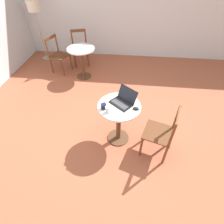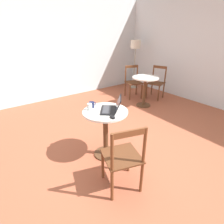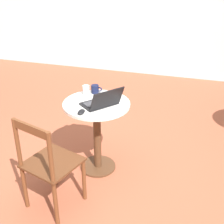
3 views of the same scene
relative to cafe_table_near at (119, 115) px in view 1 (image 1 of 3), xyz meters
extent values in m
plane|color=#9E5138|center=(0.13, -0.21, -0.56)|extent=(16.00, 16.00, 0.00)
cube|color=silver|center=(3.36, -0.21, 0.79)|extent=(0.06, 9.40, 2.70)
cylinder|color=#51331E|center=(0.00, 0.00, -0.55)|extent=(0.37, 0.37, 0.02)
cylinder|color=#51331E|center=(0.00, 0.00, -0.19)|extent=(0.08, 0.08, 0.71)
cylinder|color=silver|center=(0.00, 0.00, 0.18)|extent=(0.65, 0.65, 0.03)
cylinder|color=#51331E|center=(1.94, 1.06, -0.55)|extent=(0.37, 0.37, 0.02)
cylinder|color=#51331E|center=(1.94, 1.06, -0.19)|extent=(0.08, 0.08, 0.71)
cylinder|color=silver|center=(1.94, 1.06, 0.18)|extent=(0.65, 0.65, 0.03)
cylinder|color=brown|center=(-0.31, -0.38, -0.34)|extent=(0.04, 0.04, 0.44)
cylinder|color=brown|center=(0.04, -0.49, -0.34)|extent=(0.04, 0.04, 0.44)
cylinder|color=brown|center=(-0.42, -0.73, -0.34)|extent=(0.04, 0.04, 0.44)
cylinder|color=brown|center=(-0.07, -0.84, -0.34)|extent=(0.04, 0.04, 0.44)
cube|color=#562F1A|center=(-0.19, -0.61, -0.12)|extent=(0.52, 0.52, 0.02)
cylinder|color=brown|center=(-0.42, -0.73, 0.12)|extent=(0.04, 0.04, 0.44)
cylinder|color=brown|center=(-0.07, -0.84, 0.12)|extent=(0.04, 0.04, 0.44)
cube|color=brown|center=(-0.25, -0.78, 0.30)|extent=(0.39, 0.14, 0.07)
cylinder|color=brown|center=(2.51, 1.04, -0.34)|extent=(0.04, 0.04, 0.44)
cylinder|color=brown|center=(2.40, 1.39, -0.34)|extent=(0.04, 0.04, 0.44)
cylinder|color=brown|center=(2.86, 1.15, -0.34)|extent=(0.04, 0.04, 0.44)
cylinder|color=brown|center=(2.75, 1.50, -0.34)|extent=(0.04, 0.04, 0.44)
cube|color=#562F1A|center=(2.63, 1.27, -0.12)|extent=(0.52, 0.52, 0.02)
cylinder|color=brown|center=(2.86, 1.15, 0.12)|extent=(0.04, 0.04, 0.44)
cylinder|color=brown|center=(2.75, 1.50, 0.12)|extent=(0.04, 0.04, 0.44)
cube|color=brown|center=(2.80, 1.33, 0.30)|extent=(0.14, 0.39, 0.07)
cylinder|color=brown|center=(2.28, 1.47, -0.34)|extent=(0.04, 0.04, 0.44)
cylinder|color=brown|center=(1.94, 1.59, -0.34)|extent=(0.04, 0.04, 0.44)
cylinder|color=brown|center=(2.40, 1.82, -0.34)|extent=(0.04, 0.04, 0.44)
cylinder|color=brown|center=(2.06, 1.94, -0.34)|extent=(0.04, 0.04, 0.44)
cube|color=#562F1A|center=(2.17, 1.70, -0.12)|extent=(0.53, 0.53, 0.02)
cylinder|color=brown|center=(2.40, 1.82, 0.12)|extent=(0.04, 0.04, 0.44)
cylinder|color=brown|center=(2.06, 1.94, 0.12)|extent=(0.04, 0.04, 0.44)
cube|color=brown|center=(2.23, 1.88, 0.30)|extent=(0.38, 0.15, 0.07)
cylinder|color=#9E937F|center=(2.87, 2.43, -0.55)|extent=(0.28, 0.28, 0.02)
cylinder|color=#9E937F|center=(2.87, 2.43, 0.09)|extent=(0.02, 0.02, 1.29)
cylinder|color=beige|center=(2.87, 2.43, 0.85)|extent=(0.31, 0.31, 0.25)
cube|color=black|center=(0.03, -0.02, 0.21)|extent=(0.36, 0.38, 0.02)
cube|color=#38383D|center=(0.02, -0.01, 0.22)|extent=(0.26, 0.29, 0.00)
cube|color=black|center=(0.14, -0.11, 0.31)|extent=(0.27, 0.31, 0.19)
cube|color=black|center=(0.14, -0.11, 0.31)|extent=(0.25, 0.28, 0.17)
ellipsoid|color=black|center=(-0.06, -0.25, 0.21)|extent=(0.06, 0.10, 0.03)
cylinder|color=#141938|center=(-0.09, 0.22, 0.24)|extent=(0.08, 0.08, 0.09)
torus|color=#141938|center=(-0.04, 0.22, 0.24)|extent=(0.05, 0.01, 0.05)
cylinder|color=silver|center=(-0.16, 0.15, 0.25)|extent=(0.07, 0.07, 0.10)
camera|label=1|loc=(-1.95, -0.10, 1.89)|focal=28.00mm
camera|label=2|loc=(-1.27, -1.86, 1.22)|focal=28.00mm
camera|label=3|loc=(0.91, -2.54, 1.48)|focal=50.00mm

